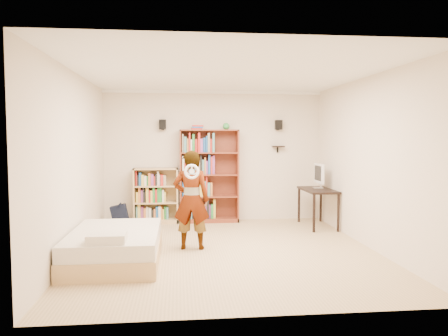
% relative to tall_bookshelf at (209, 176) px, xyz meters
% --- Properties ---
extents(ground, '(4.50, 5.00, 0.01)m').
position_rel_tall_bookshelf_xyz_m(ground, '(0.11, -2.33, -0.95)').
color(ground, tan).
rests_on(ground, ground).
extents(room_shell, '(4.52, 5.02, 2.71)m').
position_rel_tall_bookshelf_xyz_m(room_shell, '(0.11, -2.33, 0.81)').
color(room_shell, beige).
rests_on(room_shell, ground).
extents(crown_molding, '(4.50, 5.00, 0.06)m').
position_rel_tall_bookshelf_xyz_m(crown_molding, '(0.11, -2.33, 1.72)').
color(crown_molding, white).
rests_on(crown_molding, room_shell).
extents(speaker_left, '(0.14, 0.12, 0.20)m').
position_rel_tall_bookshelf_xyz_m(speaker_left, '(-0.94, 0.07, 1.05)').
color(speaker_left, black).
rests_on(speaker_left, room_shell).
extents(speaker_right, '(0.14, 0.12, 0.20)m').
position_rel_tall_bookshelf_xyz_m(speaker_right, '(1.46, 0.07, 1.05)').
color(speaker_right, black).
rests_on(speaker_right, room_shell).
extents(wall_shelf, '(0.25, 0.16, 0.02)m').
position_rel_tall_bookshelf_xyz_m(wall_shelf, '(1.46, 0.08, 0.60)').
color(wall_shelf, black).
rests_on(wall_shelf, room_shell).
extents(tall_bookshelf, '(1.20, 0.35, 1.90)m').
position_rel_tall_bookshelf_xyz_m(tall_bookshelf, '(0.00, 0.00, 0.00)').
color(tall_bookshelf, brown).
rests_on(tall_bookshelf, ground).
extents(low_bookshelf, '(0.89, 0.33, 1.12)m').
position_rel_tall_bookshelf_xyz_m(low_bookshelf, '(-1.09, 0.01, -0.39)').
color(low_bookshelf, tan).
rests_on(low_bookshelf, ground).
extents(computer_desk, '(0.54, 1.08, 0.74)m').
position_rel_tall_bookshelf_xyz_m(computer_desk, '(2.07, -0.70, -0.58)').
color(computer_desk, black).
rests_on(computer_desk, ground).
extents(imac, '(0.12, 0.49, 0.48)m').
position_rel_tall_bookshelf_xyz_m(imac, '(2.12, -0.55, 0.03)').
color(imac, white).
rests_on(imac, computer_desk).
extents(daybed, '(1.22, 1.87, 0.55)m').
position_rel_tall_bookshelf_xyz_m(daybed, '(-1.51, -2.75, -0.67)').
color(daybed, white).
rests_on(daybed, ground).
extents(person, '(0.60, 0.43, 1.54)m').
position_rel_tall_bookshelf_xyz_m(person, '(-0.43, -2.16, -0.18)').
color(person, black).
rests_on(person, ground).
extents(wii_wheel, '(0.23, 0.09, 0.23)m').
position_rel_tall_bookshelf_xyz_m(wii_wheel, '(-0.43, -2.44, 0.28)').
color(wii_wheel, white).
rests_on(wii_wheel, person).
extents(navy_bag, '(0.33, 0.22, 0.45)m').
position_rel_tall_bookshelf_xyz_m(navy_bag, '(-1.76, -0.36, -0.72)').
color(navy_bag, black).
rests_on(navy_bag, ground).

